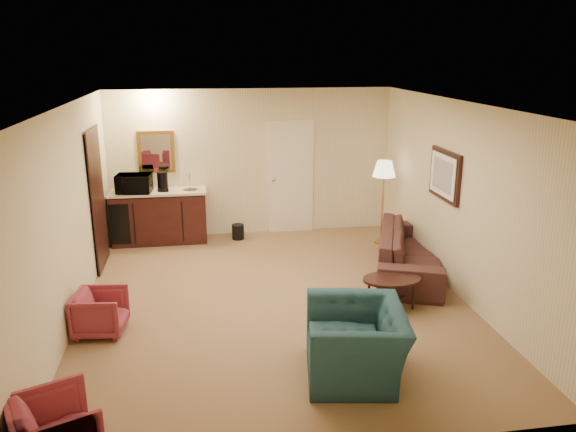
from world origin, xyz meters
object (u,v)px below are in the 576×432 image
Objects in this scene: wetbar_cabinet at (159,216)px; teal_armchair at (356,331)px; coffee_table at (391,294)px; rose_chair_near at (100,310)px; waste_bin at (238,232)px; microwave at (134,181)px; sofa at (411,244)px; coffee_maker at (163,182)px; floor_lamp at (383,202)px; rose_chair_far at (55,429)px.

teal_armchair is at bearing -64.21° from wetbar_cabinet.
teal_armchair is 1.47× the size of coffee_table.
coffee_table is (3.60, 0.07, -0.07)m from rose_chair_near.
microwave is at bearing -179.81° from waste_bin.
sofa is at bearing -67.55° from rose_chair_near.
coffee_maker is at bearing 12.25° from microwave.
floor_lamp is 5.45× the size of waste_bin.
wetbar_cabinet is 2.88× the size of microwave.
wetbar_cabinet is at bearing 18.37° from microwave.
waste_bin is (-0.88, 4.54, -0.35)m from teal_armchair.
sofa is at bearing -74.44° from rose_chair_far.
wetbar_cabinet reaches higher than waste_bin.
teal_armchair is 1.96× the size of microwave.
rose_chair_far is (0.00, -2.24, 0.04)m from rose_chair_near.
wetbar_cabinet is 3.86m from floor_lamp.
microwave is at bearing -140.89° from teal_armchair.
floor_lamp is (4.30, 4.86, 0.40)m from rose_chair_far.
sofa is at bearing -18.25° from microwave.
rose_chair_near is at bearing -148.65° from floor_lamp.
floor_lamp reaches higher than teal_armchair.
floor_lamp is 2.56× the size of microwave.
rose_chair_near is at bearing -23.37° from rose_chair_far.
rose_chair_near is 3.60m from coffee_table.
wetbar_cabinet is at bearing 133.95° from coffee_table.
coffee_maker is at bearing 170.34° from floor_lamp.
coffee_table is 2.83× the size of waste_bin.
waste_bin is 1.98m from microwave.
coffee_maker is at bearing -145.77° from teal_armchair.
sofa is 4.27m from coffee_maker.
rose_chair_near is at bearing -98.66° from wetbar_cabinet.
rose_chair_near is 5.05m from floor_lamp.
sofa reaches higher than rose_chair_near.
rose_chair_far is at bearing -62.34° from teal_armchair.
wetbar_cabinet is at bearing -144.97° from teal_armchair.
floor_lamp is at bearing -64.88° from rose_chair_far.
teal_armchair is 4.18× the size of waste_bin.
sofa is 3.04× the size of coffee_table.
wetbar_cabinet is 4.32m from sofa.
coffee_table is 3.60m from waste_bin.
wetbar_cabinet is 4.47m from coffee_table.
sofa is 1.58× the size of floor_lamp.
coffee_table is (0.87, 1.40, -0.27)m from teal_armchair.
wetbar_cabinet reaches higher than sofa.
wetbar_cabinet is 2.84× the size of rose_chair_near.
rose_chair_far is at bearing -95.18° from wetbar_cabinet.
rose_chair_far is 5.57m from coffee_maker.
teal_armchair reaches higher than sofa.
sofa is at bearing -38.88° from waste_bin.
rose_chair_near is 2.24m from rose_chair_far.
rose_chair_far is at bearing -87.59° from coffee_maker.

